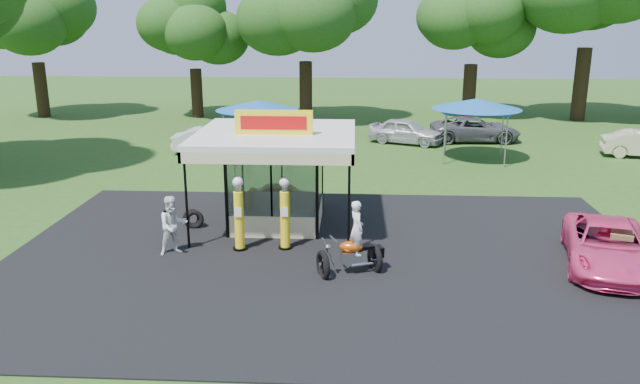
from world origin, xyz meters
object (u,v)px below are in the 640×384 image
Objects in this scene: bg_car_c at (406,131)px; bg_car_d at (475,129)px; motorcycle at (354,245)px; a_frame_sign at (620,250)px; spectator_west at (173,225)px; gas_pump_right at (285,215)px; bg_car_a at (212,140)px; tent_east at (477,104)px; gas_pump_left at (239,216)px; tent_west at (257,106)px; pink_sedan at (608,246)px; kiosk_car at (284,195)px; bg_car_b at (291,131)px; gas_station_kiosk at (277,176)px.

bg_car_d is at bearing -54.64° from bg_car_c.
motorcycle is 7.87m from a_frame_sign.
spectator_west is 22.80m from bg_car_d.
gas_pump_right is 0.55× the size of bg_car_c.
gas_pump_right is at bearing 118.90° from motorcycle.
bg_car_a is at bearing 94.20° from motorcycle.
bg_car_c is at bearing 126.80° from a_frame_sign.
a_frame_sign is 14.69m from tent_east.
motorcycle is at bearing 158.00° from bg_car_d.
gas_pump_left reaches higher than spectator_west.
a_frame_sign is at bearing -48.07° from tent_west.
pink_sedan is 2.62× the size of spectator_west.
pink_sedan reaches higher than kiosk_car.
bg_car_b is 1.28× the size of tent_west.
kiosk_car is at bearing -135.24° from tent_east.
gas_station_kiosk reaches higher than bg_car_c.
gas_pump_right is at bearing -121.89° from tent_east.
motorcycle is 17.80m from bg_car_a.
spectator_west reaches higher than a_frame_sign.
gas_station_kiosk reaches higher than bg_car_d.
spectator_west is (-13.44, 0.42, 0.37)m from a_frame_sign.
tent_east is (-1.31, 14.37, 2.18)m from pink_sedan.
gas_pump_left reaches higher than pink_sedan.
spectator_west reaches higher than bg_car_b.
spectator_west is at bearing 150.81° from kiosk_car.
spectator_west is at bearing -159.69° from a_frame_sign.
a_frame_sign is (10.01, -0.99, -0.58)m from gas_pump_right.
gas_pump_left is 0.44× the size of bg_car_b.
bg_car_c reaches higher than pink_sedan.
tent_east reaches higher than gas_pump_right.
gas_pump_left is (-0.89, -2.58, -0.63)m from gas_station_kiosk.
tent_east reaches higher than bg_car_c.
pink_sedan is (10.19, -5.56, 0.20)m from kiosk_car.
gas_station_kiosk is at bearing 101.37° from motorcycle.
tent_east is at bearing -102.52° from bg_car_b.
bg_car_b is 6.68m from bg_car_c.
tent_west is (-1.45, 13.54, 1.56)m from gas_pump_left.
kiosk_car is (-2.72, 6.42, -0.40)m from motorcycle.
gas_pump_left reaches higher than a_frame_sign.
kiosk_car is 14.04m from bg_car_c.
bg_car_a reaches higher than pink_sedan.
gas_pump_left is 0.56× the size of bg_car_c.
spectator_west is 17.35m from bg_car_b.
tent_east is at bearing 58.11° from gas_pump_right.
bg_car_c is at bearing 59.70° from motorcycle.
kiosk_car is 0.65× the size of bg_car_c.
gas_pump_left is at bearing -83.89° from tent_west.
a_frame_sign is at bearing -83.42° from tent_east.
bg_car_c is at bearing -76.37° from bg_car_a.
tent_east reaches higher than bg_car_d.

